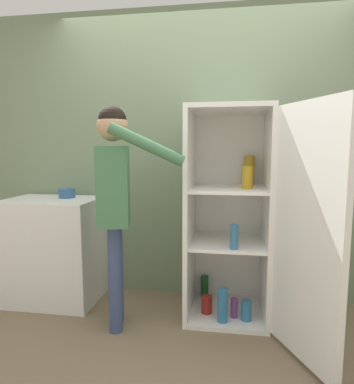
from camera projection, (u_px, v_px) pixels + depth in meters
The scene contains 6 objects.
ground_plane at pixel (186, 353), 2.25m from camera, with size 12.00×12.00×0.00m, color #7A664C.
wall_back at pixel (201, 156), 3.05m from camera, with size 7.00×0.06×2.55m.
refrigerator at pixel (242, 218), 2.61m from camera, with size 0.95×1.22×1.65m.
person at pixel (115, 187), 2.47m from camera, with size 0.69×0.49×1.64m.
counter at pixel (54, 250), 3.02m from camera, with size 0.80×0.57×0.90m.
bowl at pixel (67, 193), 3.04m from camera, with size 0.14×0.14×0.08m.
Camera 1 is at (0.27, -2.08, 1.34)m, focal length 32.00 mm.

